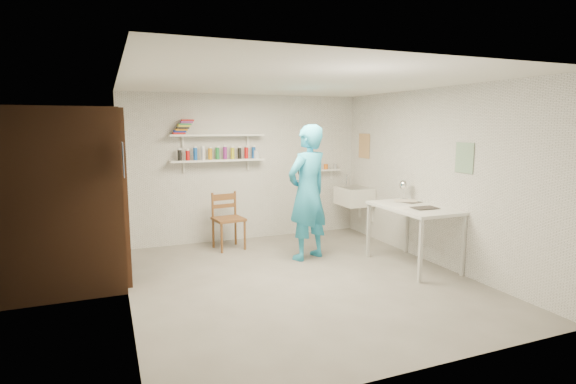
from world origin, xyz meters
name	(u,v)px	position (x,y,z in m)	size (l,w,h in m)	color
floor	(300,281)	(0.00, 0.00, -0.01)	(4.00, 4.50, 0.02)	slate
ceiling	(301,81)	(0.00, 0.00, 2.41)	(4.00, 4.50, 0.02)	silver
wall_back	(246,168)	(0.00, 2.26, 1.20)	(4.00, 0.02, 2.40)	silver
wall_front	(423,221)	(0.00, -2.26, 1.20)	(4.00, 0.02, 2.40)	silver
wall_left	(123,194)	(-2.01, 0.00, 1.20)	(0.02, 4.50, 2.40)	silver
wall_right	(435,177)	(2.01, 0.00, 1.20)	(0.02, 4.50, 2.40)	silver
doorway_recess	(122,198)	(-1.99, 1.05, 1.00)	(0.02, 0.90, 2.00)	black
corridor_box	(59,197)	(-2.70, 1.05, 1.05)	(1.40, 1.50, 2.10)	brown
door_lintel	(119,113)	(-1.97, 1.05, 2.05)	(0.06, 1.05, 0.10)	brown
door_jamb_near	(126,204)	(-1.97, 0.55, 1.00)	(0.06, 0.10, 2.00)	brown
door_jamb_far	(122,192)	(-1.97, 1.55, 1.00)	(0.06, 0.10, 2.00)	brown
shelf_lower	(218,160)	(-0.50, 2.13, 1.35)	(1.50, 0.22, 0.03)	white
shelf_upper	(217,135)	(-0.50, 2.13, 1.75)	(1.50, 0.22, 0.03)	white
ledge_shelf	(321,170)	(1.35, 2.17, 1.12)	(0.70, 0.14, 0.03)	white
poster_left	(123,160)	(-1.99, 0.05, 1.55)	(0.01, 0.28, 0.36)	#334C7F
poster_right_a	(364,146)	(1.99, 1.80, 1.55)	(0.01, 0.34, 0.42)	#995933
poster_right_b	(464,158)	(1.99, -0.55, 1.50)	(0.01, 0.30, 0.38)	#3F724C
belfast_sink	(354,196)	(1.75, 1.70, 0.70)	(0.48, 0.60, 0.30)	white
man	(308,193)	(0.47, 0.81, 0.96)	(0.70, 0.46, 1.91)	#289ECA
wall_clock	(307,169)	(0.55, 1.02, 1.28)	(0.34, 0.34, 0.04)	beige
wooden_chair	(229,219)	(-0.45, 1.73, 0.47)	(0.44, 0.42, 0.94)	brown
work_table	(413,236)	(1.64, -0.05, 0.41)	(0.74, 1.24, 0.83)	silver
desk_lamp	(405,185)	(1.84, 0.44, 1.05)	(0.16, 0.16, 0.16)	white
spray_cans	(218,154)	(-0.50, 2.13, 1.45)	(1.34, 0.06, 0.17)	black
book_stack	(183,127)	(-1.03, 2.13, 1.88)	(0.32, 0.14, 0.22)	red
ledge_pots	(321,167)	(1.35, 2.17, 1.18)	(0.48, 0.07, 0.09)	silver
papers	(414,206)	(1.64, -0.05, 0.84)	(0.30, 0.22, 0.02)	silver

